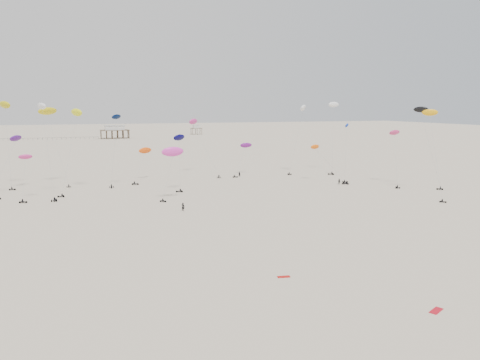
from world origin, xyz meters
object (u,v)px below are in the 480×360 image
object	(u,v)px
rig_9	(425,128)
pavilion_main	(115,133)
spectator_0	(183,211)
rig_0	(432,126)
pavilion_small	(196,130)
rig_4	(143,157)

from	to	relation	value
rig_9	pavilion_main	bearing A→B (deg)	26.57
spectator_0	rig_0	bearing A→B (deg)	-145.19
pavilion_small	spectator_0	bearing A→B (deg)	-104.16
pavilion_main	pavilion_small	bearing A→B (deg)	23.20
pavilion_main	pavilion_small	xyz separation A→B (m)	(70.00, 30.00, -0.74)
pavilion_small	rig_9	bearing A→B (deg)	-89.89
rig_4	pavilion_small	bearing A→B (deg)	-164.39
rig_9	rig_0	bearing A→B (deg)	161.41
pavilion_main	spectator_0	bearing A→B (deg)	-90.65
rig_9	spectator_0	bearing A→B (deg)	106.72
pavilion_small	rig_4	xyz separation A→B (m)	(-75.78, -241.06, 4.11)
rig_4	spectator_0	size ratio (longest dim) A/B	5.97
pavilion_small	rig_4	size ratio (longest dim) A/B	0.67
pavilion_small	rig_0	world-z (taller)	rig_0
rig_4	rig_9	world-z (taller)	rig_9
pavilion_main	rig_0	size ratio (longest dim) A/B	0.81
pavilion_small	rig_0	distance (m)	289.79
rig_9	spectator_0	distance (m)	75.94
pavilion_main	rig_4	size ratio (longest dim) A/B	1.56
pavilion_small	spectator_0	world-z (taller)	pavilion_small
rig_4	rig_0	bearing A→B (deg)	89.16
pavilion_small	rig_9	size ratio (longest dim) A/B	0.37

